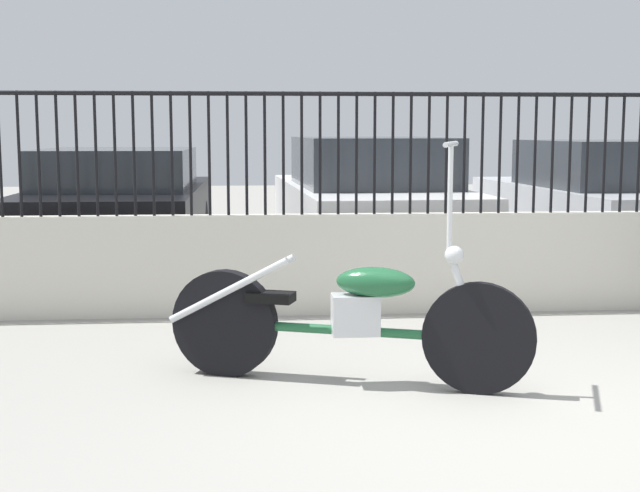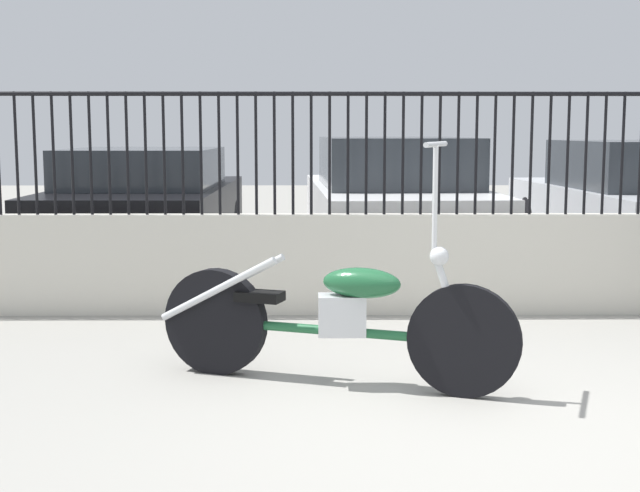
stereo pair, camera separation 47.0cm
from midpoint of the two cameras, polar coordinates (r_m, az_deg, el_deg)
The scene contains 7 objects.
ground_plane at distance 4.76m, azimuth 10.29°, elevation -11.30°, with size 40.00×40.00×0.00m, color gray.
low_wall at distance 7.45m, azimuth 4.51°, elevation -1.09°, with size 9.58×0.18×0.83m.
fence_railing at distance 7.37m, azimuth 4.59°, elevation 6.88°, with size 9.58×0.04×1.00m.
motorcycle_green at distance 5.34m, azimuth -1.83°, elevation -4.49°, with size 2.13×0.91×1.46m.
car_black at distance 9.98m, azimuth -13.98°, elevation 2.39°, with size 1.77×4.10×1.32m.
car_white at distance 9.89m, azimuth 1.75°, elevation 2.80°, with size 1.91×4.53×1.43m.
car_silver at distance 11.05m, azimuth 16.24°, elevation 2.89°, with size 1.95×4.32×1.39m.
Camera 1 is at (-1.44, -4.33, 1.52)m, focal length 50.00 mm.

